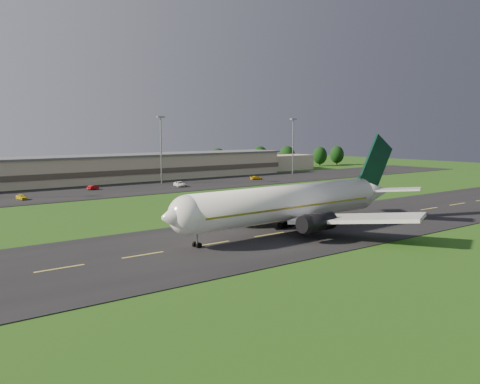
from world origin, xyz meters
TOP-DOWN VIEW (x-y plane):
  - ground at (0.00, 0.00)m, footprint 360.00×360.00m
  - taxiway at (0.00, 0.00)m, footprint 220.00×30.00m
  - apron at (0.00, 72.00)m, footprint 260.00×30.00m
  - airliner at (-17.60, 0.03)m, footprint 51.28×42.16m
  - terminal at (6.40, 96.18)m, footprint 145.00×16.00m
  - light_mast_centre at (5.00, 80.00)m, footprint 2.40×1.20m
  - light_mast_east at (60.00, 80.00)m, footprint 2.40×1.20m
  - tree_line at (35.58, 106.17)m, footprint 196.93×8.19m
  - service_vehicle_a at (-39.86, 66.97)m, footprint 1.94×3.87m
  - service_vehicle_b at (-18.30, 76.70)m, footprint 3.84×2.86m
  - service_vehicle_c at (4.36, 68.74)m, footprint 3.61×5.63m
  - service_vehicle_d at (35.18, 71.23)m, footprint 4.29×2.34m

SIDE VIEW (x-z plane):
  - ground at x=0.00m, z-range 0.00..0.00m
  - taxiway at x=0.00m, z-range 0.00..0.10m
  - apron at x=0.00m, z-range 0.00..0.10m
  - service_vehicle_d at x=35.18m, z-range 0.10..1.28m
  - service_vehicle_b at x=-18.30m, z-range 0.10..1.31m
  - service_vehicle_a at x=-39.86m, z-range 0.10..1.36m
  - service_vehicle_c at x=4.36m, z-range 0.10..1.54m
  - terminal at x=6.40m, z-range -0.21..8.19m
  - airliner at x=-17.60m, z-range -3.13..12.45m
  - tree_line at x=35.58m, z-range -0.03..9.75m
  - light_mast_centre at x=5.00m, z-range 2.56..22.91m
  - light_mast_east at x=60.00m, z-range 2.56..22.91m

